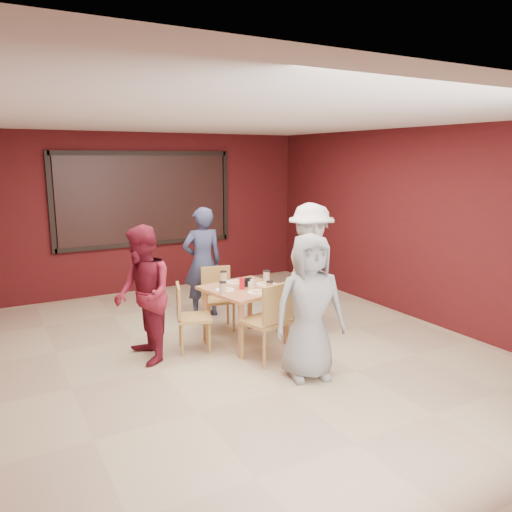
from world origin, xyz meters
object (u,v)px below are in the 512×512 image
chair_left (188,313)px  chair_right (299,298)px  chair_back (218,294)px  diner_left (143,295)px  chair_front (270,317)px  diner_right (310,266)px  diner_front (310,307)px  dining_table (246,294)px  diner_back (202,262)px

chair_left → chair_right: 1.58m
chair_back → diner_left: size_ratio=0.53×
chair_front → diner_right: bearing=35.1°
diner_front → diner_left: 1.93m
chair_back → chair_left: 0.91m
chair_back → dining_table: bearing=-84.0°
chair_front → chair_left: size_ratio=1.14×
chair_front → chair_right: size_ratio=1.15×
chair_front → diner_right: (1.14, 0.80, 0.33)m
chair_front → diner_left: size_ratio=0.60×
chair_left → diner_front: diner_front is taller
diner_front → diner_left: (-1.44, 1.29, 0.01)m
diner_front → diner_right: diner_right is taller
diner_front → diner_left: size_ratio=0.99×
diner_left → diner_right: (2.40, 0.06, 0.07)m
dining_table → chair_right: (0.82, 0.00, -0.17)m
chair_left → diner_right: 1.88m
chair_front → diner_front: 0.63m
chair_front → dining_table: bearing=85.3°
dining_table → chair_left: dining_table is taller
dining_table → chair_back: dining_table is taller
diner_front → diner_back: bearing=109.3°
dining_table → diner_front: 1.26m
chair_front → diner_left: 1.49m
diner_front → diner_back: (-0.15, 2.55, 0.03)m
chair_front → diner_back: (0.02, 2.00, 0.28)m
dining_table → diner_left: bearing=178.2°
chair_front → chair_left: (-0.70, 0.80, -0.07)m
diner_front → chair_right: bearing=76.3°
diner_front → diner_back: diner_back is taller
chair_right → diner_left: bearing=179.0°
chair_right → diner_left: diner_left is taller
chair_right → diner_back: bearing=123.8°
chair_left → diner_back: bearing=59.2°
chair_front → chair_left: chair_front is taller
diner_back → chair_left: bearing=64.1°
chair_right → chair_front: bearing=-141.4°
chair_right → diner_left: size_ratio=0.52×
dining_table → diner_left: 1.33m
chair_left → dining_table: bearing=-7.3°
chair_front → chair_back: 1.40m
chair_back → diner_back: diner_back is taller
chair_front → diner_back: size_ratio=0.58×
chair_right → diner_left: 2.17m
diner_back → diner_right: (1.12, -1.20, 0.05)m
chair_left → diner_front: (0.87, -1.35, 0.32)m
chair_back → diner_front: diner_front is taller
chair_right → diner_front: 1.48m
dining_table → chair_left: size_ratio=1.28×
chair_back → diner_left: diner_left is taller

